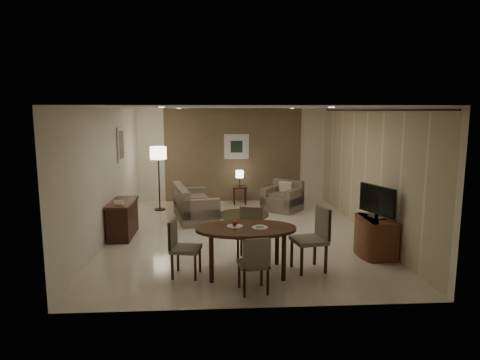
{
  "coord_description": "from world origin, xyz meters",
  "views": [
    {
      "loc": [
        -0.56,
        -8.89,
        2.63
      ],
      "look_at": [
        0.0,
        0.2,
        1.15
      ],
      "focal_mm": 32.0,
      "sensor_mm": 36.0,
      "label": 1
    }
  ],
  "objects": [
    {
      "name": "flat_tv",
      "position": [
        2.38,
        -1.5,
        1.02
      ],
      "size": [
        0.36,
        0.85,
        0.6
      ],
      "primitive_type": null,
      "rotation": [
        0.0,
        0.0,
        0.35
      ],
      "color": "black",
      "rests_on": "tv_cabinet"
    },
    {
      "name": "napkin",
      "position": [
        0.17,
        -2.28,
        0.8
      ],
      "size": [
        0.12,
        0.08,
        0.03
      ],
      "primitive_type": "cube",
      "color": "white",
      "rests_on": "plate_b"
    },
    {
      "name": "art_left_frame",
      "position": [
        -2.72,
        1.2,
        1.85
      ],
      "size": [
        0.03,
        0.6,
        0.8
      ],
      "primitive_type": "cube",
      "color": "silver",
      "rests_on": "wall_left"
    },
    {
      "name": "chair_left",
      "position": [
        -1.02,
        -2.29,
        0.46
      ],
      "size": [
        0.51,
        0.51,
        0.92
      ],
      "primitive_type": null,
      "rotation": [
        0.0,
        0.0,
        1.41
      ],
      "color": "gray",
      "rests_on": "floor"
    },
    {
      "name": "round_rug",
      "position": [
        0.16,
        1.71,
        0.01
      ],
      "size": [
        1.33,
        1.33,
        0.01
      ],
      "primitive_type": "cylinder",
      "color": "#423D25",
      "rests_on": "floor"
    },
    {
      "name": "floor_lamp",
      "position": [
        -2.02,
        2.4,
        0.85
      ],
      "size": [
        0.43,
        0.43,
        1.7
      ],
      "primitive_type": null,
      "color": "#FFE5B7",
      "rests_on": "floor"
    },
    {
      "name": "curtain_rod",
      "position": [
        2.68,
        0.0,
        2.64
      ],
      "size": [
        0.03,
        6.8,
        0.03
      ],
      "primitive_type": "cylinder",
      "rotation": [
        1.57,
        0.0,
        0.0
      ],
      "color": "black",
      "rests_on": "wall_right"
    },
    {
      "name": "fruit_apple",
      "position": [
        -0.23,
        -2.18,
        0.83
      ],
      "size": [
        0.09,
        0.09,
        0.09
      ],
      "primitive_type": "sphere",
      "color": "#B51415",
      "rests_on": "plate_a"
    },
    {
      "name": "dining_table",
      "position": [
        -0.05,
        -2.23,
        0.38
      ],
      "size": [
        1.64,
        1.02,
        0.77
      ],
      "primitive_type": null,
      "color": "#4C2F18",
      "rests_on": "floor"
    },
    {
      "name": "downlight_nl",
      "position": [
        -1.4,
        -1.8,
        2.69
      ],
      "size": [
        0.1,
        0.1,
        0.01
      ],
      "primitive_type": "cylinder",
      "color": "white",
      "rests_on": "ceiling"
    },
    {
      "name": "chair_right",
      "position": [
        0.99,
        -2.17,
        0.53
      ],
      "size": [
        0.61,
        0.61,
        1.06
      ],
      "primitive_type": null,
      "rotation": [
        0.0,
        0.0,
        -1.37
      ],
      "color": "gray",
      "rests_on": "floor"
    },
    {
      "name": "downlight_fl",
      "position": [
        -1.4,
        1.8,
        2.69
      ],
      "size": [
        0.1,
        0.1,
        0.01
      ],
      "primitive_type": "cylinder",
      "color": "white",
      "rests_on": "ceiling"
    },
    {
      "name": "downlight_nr",
      "position": [
        1.4,
        -1.8,
        2.69
      ],
      "size": [
        0.1,
        0.1,
        0.01
      ],
      "primitive_type": "cylinder",
      "color": "white",
      "rests_on": "ceiling"
    },
    {
      "name": "sofa",
      "position": [
        -1.03,
        1.4,
        0.41
      ],
      "size": [
        1.89,
        1.22,
        0.82
      ],
      "primitive_type": null,
      "rotation": [
        0.0,
        0.0,
        1.78
      ],
      "color": "gray",
      "rests_on": "floor"
    },
    {
      "name": "art_left_canvas",
      "position": [
        -2.71,
        1.2,
        1.85
      ],
      "size": [
        0.01,
        0.46,
        0.64
      ],
      "primitive_type": "cube",
      "color": "gray",
      "rests_on": "wall_left"
    },
    {
      "name": "armchair",
      "position": [
        1.24,
        2.12,
        0.39
      ],
      "size": [
        1.2,
        1.19,
        0.78
      ],
      "primitive_type": null,
      "rotation": [
        0.0,
        0.0,
        -0.67
      ],
      "color": "gray",
      "rests_on": "floor"
    },
    {
      "name": "taupe_accent",
      "position": [
        0.0,
        3.48,
        1.35
      ],
      "size": [
        3.96,
        0.03,
        2.7
      ],
      "primitive_type": "cube",
      "color": "brown",
      "rests_on": "wall_back"
    },
    {
      "name": "console_desk",
      "position": [
        -2.49,
        0.0,
        0.38
      ],
      "size": [
        0.48,
        1.2,
        0.75
      ],
      "primitive_type": null,
      "color": "#4C2F18",
      "rests_on": "floor"
    },
    {
      "name": "tv_cabinet",
      "position": [
        2.4,
        -1.5,
        0.35
      ],
      "size": [
        0.48,
        0.9,
        0.7
      ],
      "primitive_type": null,
      "color": "brown",
      "rests_on": "floor"
    },
    {
      "name": "plate_a",
      "position": [
        -0.23,
        -2.18,
        0.77
      ],
      "size": [
        0.26,
        0.26,
        0.02
      ],
      "primitive_type": "cylinder",
      "color": "white",
      "rests_on": "dining_table"
    },
    {
      "name": "side_table",
      "position": [
        0.16,
        3.01,
        0.26
      ],
      "size": [
        0.4,
        0.4,
        0.51
      ],
      "primitive_type": null,
      "color": "#321910",
      "rests_on": "floor"
    },
    {
      "name": "downlight_fr",
      "position": [
        1.4,
        1.8,
        2.69
      ],
      "size": [
        0.1,
        0.1,
        0.01
      ],
      "primitive_type": "cylinder",
      "color": "white",
      "rests_on": "ceiling"
    },
    {
      "name": "chair_far",
      "position": [
        0.06,
        -1.59,
        0.46
      ],
      "size": [
        0.53,
        0.53,
        0.91
      ],
      "primitive_type": null,
      "rotation": [
        0.0,
        0.0,
        -0.22
      ],
      "color": "gray",
      "rests_on": "floor"
    },
    {
      "name": "telephone",
      "position": [
        -2.49,
        -0.3,
        0.8
      ],
      "size": [
        0.2,
        0.14,
        0.09
      ],
      "primitive_type": null,
      "color": "white",
      "rests_on": "console_desk"
    },
    {
      "name": "curtain_wall",
      "position": [
        2.68,
        0.0,
        1.32
      ],
      "size": [
        0.08,
        6.7,
        2.58
      ],
      "primitive_type": null,
      "color": "beige",
      "rests_on": "wall_right"
    },
    {
      "name": "plate_b",
      "position": [
        0.17,
        -2.28,
        0.77
      ],
      "size": [
        0.26,
        0.26,
        0.02
      ],
      "primitive_type": "cylinder",
      "color": "white",
      "rests_on": "dining_table"
    },
    {
      "name": "room_shell",
      "position": [
        0.0,
        0.4,
        1.35
      ],
      "size": [
        5.5,
        7.0,
        2.7
      ],
      "color": "beige",
      "rests_on": "ground"
    },
    {
      "name": "art_back_frame",
      "position": [
        0.1,
        3.46,
        1.6
      ],
      "size": [
        0.72,
        0.03,
        0.72
      ],
      "primitive_type": "cube",
      "color": "silver",
      "rests_on": "wall_back"
    },
    {
      "name": "table_lamp",
      "position": [
        0.16,
        3.01,
        0.76
      ],
      "size": [
        0.22,
        0.22,
        0.5
      ],
      "primitive_type": null,
      "color": "#FFEAC1",
      "rests_on": "side_table"
    },
    {
      "name": "chair_near",
      "position": [
        -0.0,
        -2.96,
        0.43
      ],
      "size": [
        0.48,
        0.48,
        0.86
      ],
      "primitive_type": null,
      "rotation": [
        0.0,
        0.0,
        3.3
      ],
      "color": "gray",
      "rests_on": "floor"
    },
    {
      "name": "art_back_canvas",
      "position": [
        0.1,
        3.44,
        1.6
      ],
      "size": [
        0.34,
        0.01,
        0.34
      ],
      "primitive_type": "cube",
      "color": "black",
      "rests_on": "wall_back"
    }
  ]
}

